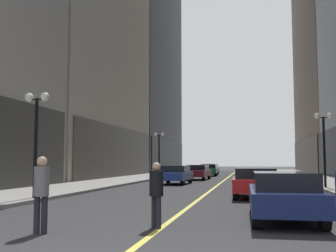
% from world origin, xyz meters
% --- Properties ---
extents(ground_plane, '(200.00, 200.00, 0.00)m').
position_xyz_m(ground_plane, '(0.00, 35.00, 0.00)').
color(ground_plane, '#2D2D30').
extents(sidewalk_left, '(4.50, 78.00, 0.15)m').
position_xyz_m(sidewalk_left, '(-8.25, 35.00, 0.07)').
color(sidewalk_left, gray).
rests_on(sidewalk_left, ground).
extents(sidewalk_right, '(4.50, 78.00, 0.15)m').
position_xyz_m(sidewalk_right, '(8.25, 35.00, 0.07)').
color(sidewalk_right, gray).
rests_on(sidewalk_right, ground).
extents(lane_centre_stripe, '(0.16, 70.00, 0.01)m').
position_xyz_m(lane_centre_stripe, '(0.00, 35.00, 0.00)').
color(lane_centre_stripe, '#E5D64C').
rests_on(lane_centre_stripe, ground).
extents(car_navy, '(1.83, 4.55, 1.32)m').
position_xyz_m(car_navy, '(3.03, 6.84, 0.72)').
color(car_navy, '#141E4C').
rests_on(car_navy, ground).
extents(car_red, '(2.00, 4.23, 1.32)m').
position_xyz_m(car_red, '(2.36, 13.95, 0.72)').
color(car_red, '#B21919').
rests_on(car_red, ground).
extents(car_blue, '(2.08, 4.15, 1.32)m').
position_xyz_m(car_blue, '(-3.08, 24.19, 0.72)').
color(car_blue, navy).
rests_on(car_blue, ground).
extents(car_maroon, '(2.04, 4.52, 1.32)m').
position_xyz_m(car_maroon, '(-2.36, 31.56, 0.72)').
color(car_maroon, maroon).
rests_on(car_maroon, ground).
extents(car_green, '(2.01, 4.54, 1.32)m').
position_xyz_m(car_green, '(-2.36, 41.74, 0.72)').
color(car_green, '#196038').
rests_on(car_green, ground).
extents(car_silver, '(1.90, 4.36, 1.32)m').
position_xyz_m(car_silver, '(-2.70, 48.69, 0.72)').
color(car_silver, '#B7B7BC').
rests_on(car_silver, ground).
extents(pedestrian_in_black_coat, '(0.48, 0.48, 1.58)m').
position_xyz_m(pedestrian_in_black_coat, '(-0.10, 4.98, 0.92)').
color(pedestrian_in_black_coat, black).
rests_on(pedestrian_in_black_coat, ground).
extents(pedestrian_in_grey_suit, '(0.43, 0.43, 1.72)m').
position_xyz_m(pedestrian_in_grey_suit, '(-2.46, 3.72, 1.00)').
color(pedestrian_in_grey_suit, black).
rests_on(pedestrian_in_grey_suit, ground).
extents(street_lamp_left_near, '(1.06, 0.36, 4.43)m').
position_xyz_m(street_lamp_left_near, '(-6.40, 10.49, 3.26)').
color(street_lamp_left_near, black).
rests_on(street_lamp_left_near, ground).
extents(street_lamp_left_far, '(1.06, 0.36, 4.43)m').
position_xyz_m(street_lamp_left_far, '(-6.40, 33.96, 3.26)').
color(street_lamp_left_far, black).
rests_on(street_lamp_left_far, ground).
extents(street_lamp_right_mid, '(1.06, 0.36, 4.43)m').
position_xyz_m(street_lamp_right_mid, '(6.40, 20.07, 3.26)').
color(street_lamp_right_mid, black).
rests_on(street_lamp_right_mid, ground).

